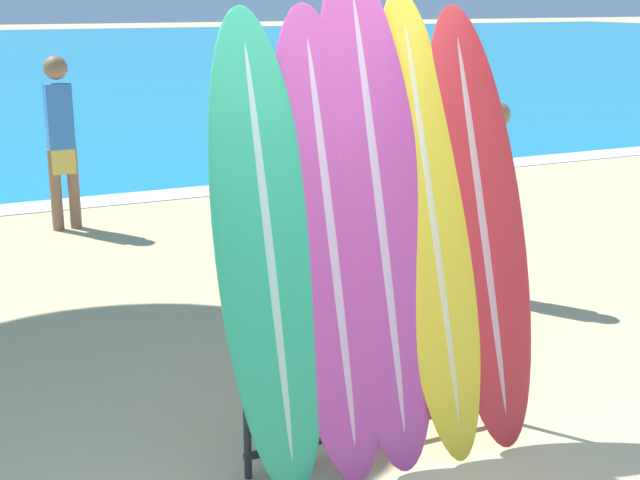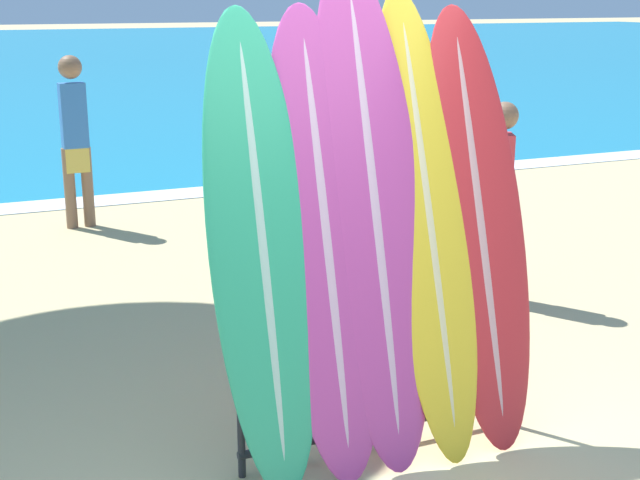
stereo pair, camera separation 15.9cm
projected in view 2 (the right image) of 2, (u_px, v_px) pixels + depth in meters
The scene contains 9 objects.
surfboard_rack at pixel (379, 361), 4.73m from camera, with size 1.59×0.04×0.95m.
surfboard_slot_0 at pixel (261, 252), 4.33m from camera, with size 0.53×0.71×2.35m.
surfboard_slot_1 at pixel (325, 243), 4.47m from camera, with size 0.57×0.74×2.36m.
surfboard_slot_2 at pixel (373, 214), 4.57m from camera, with size 0.59×0.82×2.59m.
surfboard_slot_3 at pixel (427, 224), 4.70m from camera, with size 0.50×0.87×2.44m.
surfboard_slot_4 at pixel (478, 226), 4.83m from camera, with size 0.57×0.79×2.35m.
person_near_water at pixel (310, 155), 8.13m from camera, with size 0.28×0.31×1.79m.
person_mid_beach at pixel (75, 135), 9.25m from camera, with size 0.30×0.24×1.80m.
person_far_left at pixel (500, 194), 7.00m from camera, with size 0.23×0.27×1.60m.
Camera 2 is at (-1.67, -3.32, 2.38)m, focal length 50.00 mm.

